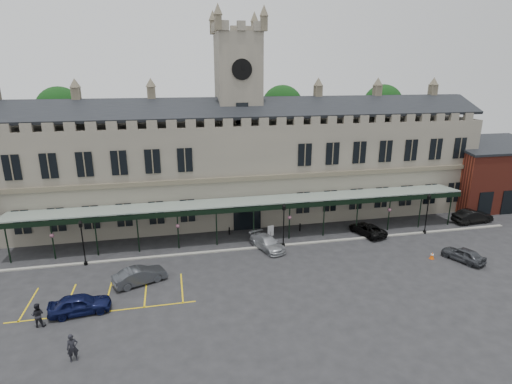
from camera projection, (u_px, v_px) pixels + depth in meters
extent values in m
plane|color=black|center=(270.00, 273.00, 36.66)|extent=(140.00, 140.00, 0.00)
cube|color=#6B6659|center=(239.00, 170.00, 49.93)|extent=(60.00, 10.00, 12.00)
cube|color=brown|center=(247.00, 178.00, 45.02)|extent=(60.00, 0.35, 0.50)
cube|color=black|center=(242.00, 108.00, 45.36)|extent=(60.00, 4.77, 2.20)
cube|color=black|center=(235.00, 105.00, 50.04)|extent=(60.00, 4.77, 2.20)
cube|color=black|center=(247.00, 214.00, 46.33)|extent=(3.20, 0.18, 3.80)
cube|color=#6B6659|center=(239.00, 130.00, 48.50)|extent=(5.00, 5.00, 22.00)
cylinder|color=silver|center=(242.00, 69.00, 44.10)|extent=(2.20, 0.12, 2.20)
cylinder|color=black|center=(242.00, 69.00, 44.03)|extent=(2.30, 0.04, 2.30)
cube|color=black|center=(242.00, 115.00, 45.53)|extent=(1.40, 0.12, 2.80)
cube|color=#8C9E93|center=(250.00, 201.00, 43.92)|extent=(50.00, 4.00, 0.40)
cube|color=black|center=(254.00, 209.00, 42.12)|extent=(50.00, 0.18, 0.50)
cube|color=maroon|center=(488.00, 177.00, 54.56)|extent=(12.00, 8.00, 8.00)
cube|color=black|center=(493.00, 144.00, 53.27)|extent=(12.40, 8.36, 1.47)
cube|color=gray|center=(257.00, 248.00, 41.80)|extent=(60.00, 0.40, 0.12)
cylinder|color=#332314|center=(68.00, 163.00, 53.92)|extent=(0.70, 0.70, 12.00)
sphere|color=black|center=(60.00, 110.00, 51.92)|extent=(6.00, 6.00, 6.00)
cylinder|color=#332314|center=(281.00, 153.00, 59.98)|extent=(0.70, 0.70, 12.00)
sphere|color=black|center=(282.00, 106.00, 57.97)|extent=(6.00, 6.00, 6.00)
cylinder|color=#332314|center=(379.00, 149.00, 63.21)|extent=(0.70, 0.70, 12.00)
sphere|color=black|center=(383.00, 104.00, 61.20)|extent=(6.00, 6.00, 6.00)
cylinder|color=black|center=(86.00, 263.00, 38.13)|extent=(0.35, 0.35, 0.30)
cylinder|color=black|center=(83.00, 246.00, 37.61)|extent=(0.12, 0.12, 3.94)
cube|color=black|center=(81.00, 225.00, 37.00)|extent=(0.28, 0.28, 0.39)
cone|color=black|center=(80.00, 221.00, 36.90)|extent=(0.43, 0.43, 0.30)
cylinder|color=black|center=(283.00, 245.00, 42.23)|extent=(0.37, 0.37, 0.31)
cylinder|color=black|center=(284.00, 228.00, 41.68)|extent=(0.12, 0.12, 4.13)
cube|color=black|center=(284.00, 208.00, 41.04)|extent=(0.29, 0.29, 0.41)
cone|color=black|center=(284.00, 205.00, 40.94)|extent=(0.45, 0.45, 0.31)
cylinder|color=black|center=(424.00, 232.00, 45.66)|extent=(0.37, 0.37, 0.31)
cylinder|color=black|center=(427.00, 216.00, 45.12)|extent=(0.12, 0.12, 4.11)
cube|color=black|center=(429.00, 198.00, 44.49)|extent=(0.29, 0.29, 0.41)
cone|color=black|center=(429.00, 195.00, 44.38)|extent=(0.45, 0.45, 0.31)
cube|color=#E04F07|center=(432.00, 259.00, 39.41)|extent=(0.38, 0.38, 0.04)
cone|color=#E04F07|center=(432.00, 256.00, 39.32)|extent=(0.44, 0.44, 0.70)
cylinder|color=silver|center=(432.00, 255.00, 39.29)|extent=(0.29, 0.29, 0.10)
cylinder|color=black|center=(271.00, 234.00, 44.91)|extent=(0.06, 0.06, 0.51)
cube|color=silver|center=(271.00, 231.00, 44.80)|extent=(0.72, 0.14, 1.23)
cylinder|color=black|center=(229.00, 231.00, 45.20)|extent=(0.15, 0.15, 0.86)
cylinder|color=black|center=(300.00, 227.00, 46.22)|extent=(0.16, 0.16, 0.92)
imported|color=#0C1137|center=(80.00, 304.00, 30.31)|extent=(4.64, 2.27, 1.52)
imported|color=#33363A|center=(140.00, 275.00, 34.62)|extent=(4.79, 3.18, 1.49)
imported|color=#9B9DA2|center=(267.00, 243.00, 41.43)|extent=(3.50, 5.12, 1.38)
imported|color=black|center=(367.00, 229.00, 45.17)|extent=(3.38, 5.07, 1.29)
imported|color=#33363A|center=(463.00, 254.00, 38.79)|extent=(3.04, 4.34, 1.37)
imported|color=black|center=(472.00, 216.00, 48.73)|extent=(5.02, 2.07, 1.62)
imported|color=black|center=(72.00, 348.00, 25.21)|extent=(0.80, 0.64, 1.90)
imported|color=black|center=(38.00, 315.00, 28.66)|extent=(0.94, 0.75, 1.85)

